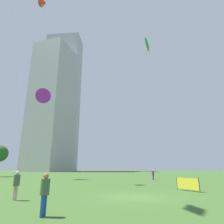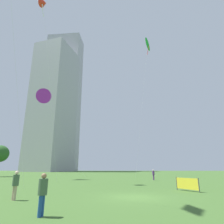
% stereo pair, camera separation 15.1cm
% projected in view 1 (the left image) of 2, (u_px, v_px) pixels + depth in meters
% --- Properties ---
extents(ground, '(280.00, 280.00, 0.00)m').
position_uv_depth(ground, '(137.00, 197.00, 13.68)').
color(ground, '#3D6028').
extents(person_standing_0, '(0.39, 0.39, 1.75)m').
position_uv_depth(person_standing_0, '(45.00, 191.00, 8.37)').
color(person_standing_0, '#1E478C').
rests_on(person_standing_0, ground).
extents(person_standing_1, '(0.40, 0.40, 1.79)m').
position_uv_depth(person_standing_1, '(16.00, 183.00, 12.50)').
color(person_standing_1, tan).
rests_on(person_standing_1, ground).
extents(person_standing_2, '(0.38, 0.38, 1.71)m').
position_uv_depth(person_standing_2, '(153.00, 174.00, 33.29)').
color(person_standing_2, '#593372').
rests_on(person_standing_2, ground).
extents(kite_flying_0, '(5.50, 4.45, 34.67)m').
position_uv_depth(kite_flying_0, '(147.00, 45.00, 51.75)').
color(kite_flying_0, silver).
rests_on(kite_flying_0, ground).
extents(kite_flying_1, '(4.25, 4.80, 29.84)m').
position_uv_depth(kite_flying_1, '(44.00, 3.00, 32.98)').
color(kite_flying_1, silver).
rests_on(kite_flying_1, ground).
extents(kite_flying_3, '(11.75, 4.05, 18.03)m').
position_uv_depth(kite_flying_3, '(42.00, 96.00, 40.06)').
color(kite_flying_3, silver).
rests_on(kite_flying_3, ground).
extents(distant_highrise_0, '(26.42, 29.28, 80.37)m').
position_uv_depth(distant_highrise_0, '(53.00, 105.00, 123.33)').
color(distant_highrise_0, '#A8A8AD').
rests_on(distant_highrise_0, ground).
extents(distant_highrise_1, '(25.76, 16.72, 100.77)m').
position_uv_depth(distant_highrise_1, '(61.00, 99.00, 141.27)').
color(distant_highrise_1, '#A8A8AD').
rests_on(distant_highrise_1, ground).
extents(event_banner, '(1.32, 2.14, 1.16)m').
position_uv_depth(event_banner, '(187.00, 184.00, 17.39)').
color(event_banner, '#4C4C4C').
rests_on(event_banner, ground).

